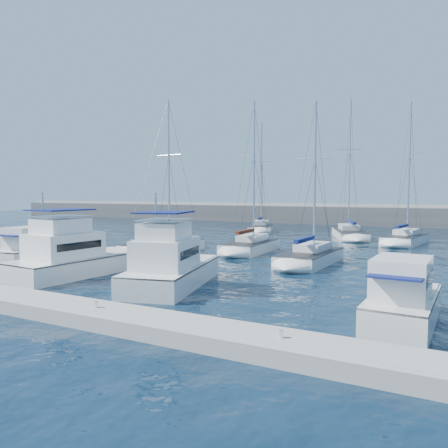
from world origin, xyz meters
The scene contains 15 objects.
ground centered at (0.00, 0.00, 0.00)m, with size 220.00×220.00×0.00m, color black.
breakwater centered at (0.00, 52.00, 1.05)m, with size 160.00×6.00×4.45m.
dock centered at (0.00, -11.00, 0.30)m, with size 40.00×2.20×0.60m, color gray.
dock_cleat_centre centered at (0.00, -11.00, 0.72)m, with size 0.16×0.16×0.25m, color silver.
dock_cleat_near_stbd centered at (8.00, -11.00, 0.72)m, with size 0.16×0.16×0.25m, color silver.
motor_yacht_port_outer centered at (-15.13, -2.00, 0.94)m, with size 3.02×6.22×3.20m.
motor_yacht_port_inner centered at (-8.77, -4.02, 1.13)m, with size 4.26×9.20×4.69m.
motor_yacht_stbd_inner centered at (-1.20, -4.03, 1.13)m, with size 5.26×8.91×4.69m.
motor_yacht_stbd_outer centered at (11.14, -5.71, 0.94)m, with size 2.61×5.99×3.20m.
sailboat_mid_a centered at (-10.08, 7.67, 0.51)m, with size 3.83×8.66×13.91m.
sailboat_mid_b centered at (-3.33, 11.63, 0.52)m, with size 3.39×7.77×13.91m.
sailboat_mid_c centered at (3.43, 7.56, 0.50)m, with size 3.25×7.93×12.54m.
sailboat_back_a centered at (-10.70, 31.26, 0.54)m, with size 5.39×8.17×15.44m.
sailboat_back_b centered at (1.83, 28.72, 0.53)m, with size 6.31×10.33×16.97m.
sailboat_back_c centered at (8.39, 24.90, 0.53)m, with size 4.22×8.40×15.18m.
Camera 1 is at (12.85, -24.09, 5.26)m, focal length 35.00 mm.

